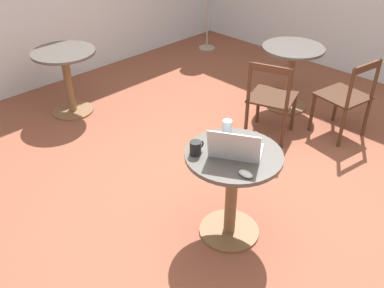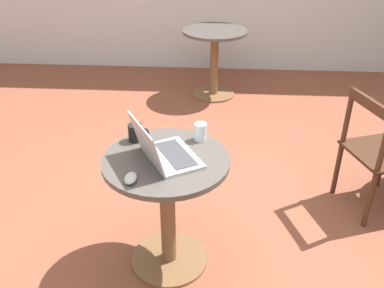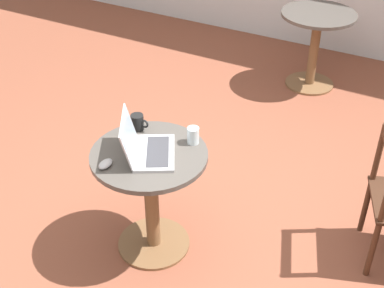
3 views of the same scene
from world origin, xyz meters
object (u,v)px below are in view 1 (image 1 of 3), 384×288
object	(u,v)px
cafe_table_far	(66,70)
mug	(196,148)
drinking_glass	(227,127)
laptop	(236,149)
cafe_table_mid	(291,66)
chair_mid_left	(271,99)
cafe_table_near	(232,179)
chair_mid_front	(346,97)
mouse	(246,174)

from	to	relation	value
cafe_table_far	mug	world-z (taller)	mug
mug	drinking_glass	bearing A→B (deg)	5.39
laptop	drinking_glass	xyz separation A→B (m)	(0.18, 0.23, 0.00)
mug	cafe_table_mid	bearing A→B (deg)	17.31
cafe_table_far	chair_mid_left	xyz separation A→B (m)	(1.14, -1.91, -0.07)
cafe_table_near	mug	distance (m)	0.38
cafe_table_near	chair_mid_front	xyz separation A→B (m)	(1.90, 0.12, -0.07)
mouse	chair_mid_left	bearing A→B (deg)	29.64
cafe_table_mid	chair_mid_front	size ratio (longest dim) A/B	0.86
cafe_table_far	mug	xyz separation A→B (m)	(-0.39, -2.36, 0.27)
cafe_table_near	mouse	bearing A→B (deg)	-123.65
cafe_table_near	cafe_table_far	distance (m)	2.55
chair_mid_left	mug	xyz separation A→B (m)	(-1.53, -0.45, 0.34)
cafe_table_mid	cafe_table_far	world-z (taller)	same
cafe_table_mid	mug	size ratio (longest dim) A/B	6.15
chair_mid_left	mouse	size ratio (longest dim) A/B	8.43
chair_mid_front	cafe_table_far	bearing A→B (deg)	125.00
cafe_table_far	mouse	distance (m)	2.79
laptop	cafe_table_near	bearing A→B (deg)	69.04
cafe_table_near	drinking_glass	bearing A→B (deg)	51.21
cafe_table_mid	mug	world-z (taller)	mug
cafe_table_near	chair_mid_left	bearing A→B (deg)	25.13
mug	drinking_glass	xyz separation A→B (m)	(0.36, 0.03, 0.00)
chair_mid_front	cafe_table_near	bearing A→B (deg)	-176.51
cafe_table_far	laptop	xyz separation A→B (m)	(-0.21, -2.56, 0.27)
cafe_table_near	chair_mid_left	distance (m)	1.49
laptop	drinking_glass	distance (m)	0.29
cafe_table_near	cafe_table_mid	size ratio (longest dim) A/B	1.00
laptop	chair_mid_left	bearing A→B (deg)	25.57
cafe_table_far	chair_mid_left	distance (m)	2.23
cafe_table_near	cafe_table_far	size ratio (longest dim) A/B	1.00
chair_mid_left	cafe_table_mid	bearing A→B (deg)	19.29
cafe_table_mid	mouse	size ratio (longest dim) A/B	7.27
laptop	chair_mid_front	bearing A→B (deg)	3.95
cafe_table_far	drinking_glass	size ratio (longest dim) A/B	7.22
cafe_table_near	chair_mid_left	world-z (taller)	chair_mid_left
chair_mid_left	laptop	size ratio (longest dim) A/B	1.90
laptop	mouse	size ratio (longest dim) A/B	4.43
cafe_table_near	chair_mid_front	bearing A→B (deg)	3.49
cafe_table_near	cafe_table_mid	bearing A→B (deg)	23.18
cafe_table_near	cafe_table_far	bearing A→B (deg)	85.39
mug	drinking_glass	distance (m)	0.36
chair_mid_front	drinking_glass	size ratio (longest dim) A/B	8.36
cafe_table_near	mouse	distance (m)	0.35
mug	drinking_glass	world-z (taller)	drinking_glass
mouse	drinking_glass	distance (m)	0.53
cafe_table_mid	chair_mid_front	xyz separation A→B (m)	(-0.14, -0.76, -0.07)
chair_mid_left	laptop	distance (m)	1.54
mouse	cafe_table_mid	bearing A→B (deg)	26.52
cafe_table_mid	cafe_table_far	distance (m)	2.48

